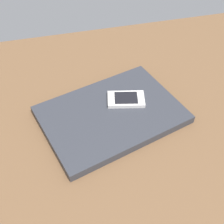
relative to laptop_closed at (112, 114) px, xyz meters
The scene contains 3 objects.
desk_surface 4.98cm from the laptop_closed, 88.08° to the right, with size 120.00×80.00×3.00cm, color brown.
laptop_closed is the anchor object (origin of this frame).
cell_phone_on_laptop 5.82cm from the laptop_closed, 146.38° to the right, with size 10.86×7.84×1.15cm.
Camera 1 is at (12.91, 56.77, 61.00)cm, focal length 48.01 mm.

